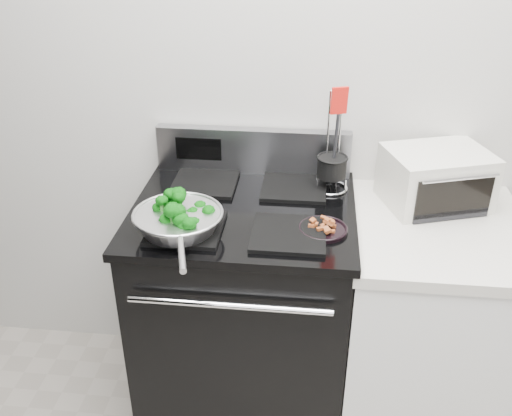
# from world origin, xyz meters

# --- Properties ---
(back_wall) EXTENTS (4.00, 0.02, 2.70)m
(back_wall) POSITION_xyz_m (0.00, 1.75, 1.35)
(back_wall) COLOR #B8B7AF
(back_wall) RESTS_ON ground
(gas_range) EXTENTS (0.79, 0.69, 1.13)m
(gas_range) POSITION_xyz_m (-0.30, 1.41, 0.49)
(gas_range) COLOR black
(gas_range) RESTS_ON floor
(counter) EXTENTS (0.62, 0.68, 0.92)m
(counter) POSITION_xyz_m (0.39, 1.41, 0.46)
(counter) COLOR white
(counter) RESTS_ON floor
(skillet) EXTENTS (0.30, 0.46, 0.06)m
(skillet) POSITION_xyz_m (-0.49, 1.22, 1.00)
(skillet) COLOR silver
(skillet) RESTS_ON gas_range
(broccoli_pile) EXTENTS (0.23, 0.23, 0.08)m
(broccoli_pile) POSITION_xyz_m (-0.49, 1.22, 1.02)
(broccoli_pile) COLOR black
(broccoli_pile) RESTS_ON skillet
(bacon_plate) EXTENTS (0.16, 0.16, 0.04)m
(bacon_plate) POSITION_xyz_m (-0.02, 1.28, 0.97)
(bacon_plate) COLOR black
(bacon_plate) RESTS_ON gas_range
(utensil_holder) EXTENTS (0.13, 0.13, 0.40)m
(utensil_holder) POSITION_xyz_m (0.01, 1.59, 1.02)
(utensil_holder) COLOR silver
(utensil_holder) RESTS_ON gas_range
(toaster_oven) EXTENTS (0.42, 0.37, 0.20)m
(toaster_oven) POSITION_xyz_m (0.38, 1.58, 1.02)
(toaster_oven) COLOR beige
(toaster_oven) RESTS_ON counter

